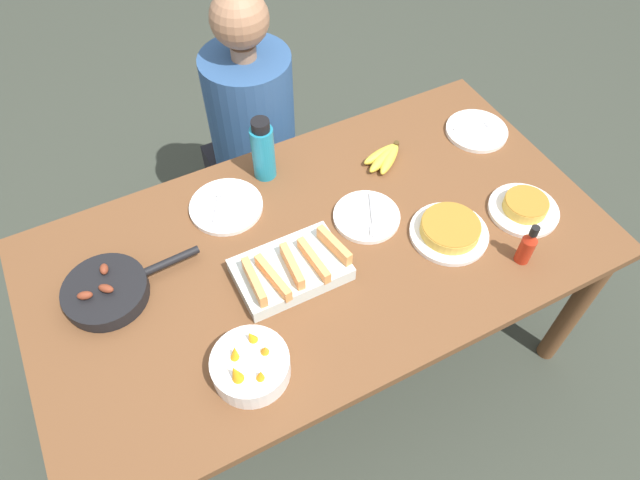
# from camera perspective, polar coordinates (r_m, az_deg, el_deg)

# --- Properties ---
(ground_plane) EXTENTS (14.00, 14.00, 0.00)m
(ground_plane) POSITION_cam_1_polar(r_m,az_deg,el_deg) (2.41, 0.00, -11.21)
(ground_plane) COLOR #383D33
(dining_table) EXTENTS (1.79, 0.97, 0.74)m
(dining_table) POSITION_cam_1_polar(r_m,az_deg,el_deg) (1.85, 0.00, -2.19)
(dining_table) COLOR brown
(dining_table) RESTS_ON ground_plane
(banana_bunch) EXTENTS (0.17, 0.13, 0.04)m
(banana_bunch) POSITION_cam_1_polar(r_m,az_deg,el_deg) (2.02, 6.53, 8.27)
(banana_bunch) COLOR gold
(banana_bunch) RESTS_ON dining_table
(melon_tray) EXTENTS (0.33, 0.22, 0.10)m
(melon_tray) POSITION_cam_1_polar(r_m,az_deg,el_deg) (1.69, -2.91, -2.92)
(melon_tray) COLOR silver
(melon_tray) RESTS_ON dining_table
(skillet) EXTENTS (0.41, 0.24, 0.08)m
(skillet) POSITION_cam_1_polar(r_m,az_deg,el_deg) (1.76, -20.44, -4.80)
(skillet) COLOR black
(skillet) RESTS_ON dining_table
(frittata_plate_center) EXTENTS (0.23, 0.23, 0.06)m
(frittata_plate_center) POSITION_cam_1_polar(r_m,az_deg,el_deg) (1.96, 19.77, 3.08)
(frittata_plate_center) COLOR white
(frittata_plate_center) RESTS_ON dining_table
(frittata_plate_side) EXTENTS (0.25, 0.25, 0.05)m
(frittata_plate_side) POSITION_cam_1_polar(r_m,az_deg,el_deg) (1.83, 12.84, 0.96)
(frittata_plate_side) COLOR white
(frittata_plate_side) RESTS_ON dining_table
(empty_plate_near_front) EXTENTS (0.24, 0.24, 0.02)m
(empty_plate_near_front) POSITION_cam_1_polar(r_m,az_deg,el_deg) (1.89, -9.37, 3.33)
(empty_plate_near_front) COLOR white
(empty_plate_near_front) RESTS_ON dining_table
(empty_plate_far_left) EXTENTS (0.22, 0.22, 0.02)m
(empty_plate_far_left) POSITION_cam_1_polar(r_m,az_deg,el_deg) (2.20, 15.39, 10.48)
(empty_plate_far_left) COLOR white
(empty_plate_far_left) RESTS_ON dining_table
(empty_plate_far_right) EXTENTS (0.22, 0.22, 0.02)m
(empty_plate_far_right) POSITION_cam_1_polar(r_m,az_deg,el_deg) (1.85, 4.69, 2.34)
(empty_plate_far_right) COLOR white
(empty_plate_far_right) RESTS_ON dining_table
(fruit_bowl_mango) EXTENTS (0.21, 0.21, 0.13)m
(fruit_bowl_mango) POSITION_cam_1_polar(r_m,az_deg,el_deg) (1.54, -6.97, -12.38)
(fruit_bowl_mango) COLOR white
(fruit_bowl_mango) RESTS_ON dining_table
(water_bottle) EXTENTS (0.08, 0.08, 0.23)m
(water_bottle) POSITION_cam_1_polar(r_m,az_deg,el_deg) (1.91, -5.72, 8.93)
(water_bottle) COLOR teal
(water_bottle) RESTS_ON dining_table
(hot_sauce_bottle) EXTENTS (0.05, 0.05, 0.16)m
(hot_sauce_bottle) POSITION_cam_1_polar(r_m,az_deg,el_deg) (1.80, 20.02, -0.57)
(hot_sauce_bottle) COLOR #B72814
(hot_sauce_bottle) RESTS_ON dining_table
(person_figure) EXTENTS (0.38, 0.38, 1.18)m
(person_figure) POSITION_cam_1_polar(r_m,az_deg,el_deg) (2.46, -6.52, 9.25)
(person_figure) COLOR black
(person_figure) RESTS_ON ground_plane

